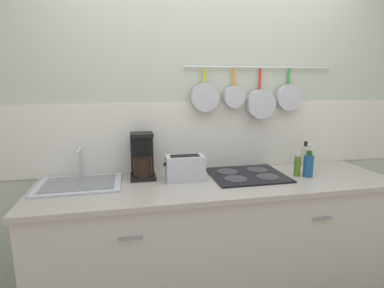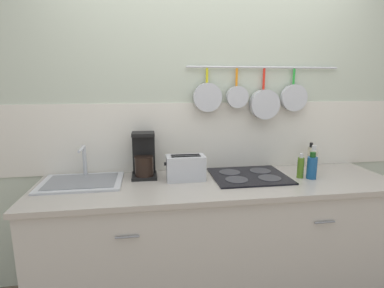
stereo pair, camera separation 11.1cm
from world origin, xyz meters
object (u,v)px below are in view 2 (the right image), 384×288
Objects in this scene: bottle_dish_soap at (313,161)px; coffee_maker at (144,159)px; bottle_olive_oil at (310,157)px; toaster at (186,168)px; bottle_hot_sauce at (312,167)px; bottle_vinegar at (301,167)px.

coffee_maker is at bearing 175.10° from bottle_dish_soap.
coffee_maker is 1.61× the size of bottle_olive_oil.
toaster is at bearing -179.29° from bottle_dish_soap.
bottle_hot_sauce is 0.31m from bottle_olive_oil.
bottle_vinegar is at bearing -5.30° from toaster.
bottle_olive_oil reaches higher than bottle_vinegar.
bottle_hot_sauce is at bearing -6.79° from toaster.
bottle_vinegar is 0.33m from bottle_olive_oil.
bottle_olive_oil is at bearing 66.70° from bottle_dish_soap.
bottle_vinegar is 0.84× the size of bottle_dish_soap.
bottle_dish_soap is 0.17m from bottle_olive_oil.
coffee_maker reaches higher than toaster.
bottle_vinegar is (0.84, -0.08, -0.01)m from toaster.
coffee_maker is 0.32m from toaster.
bottle_olive_oil is (1.06, 0.17, 0.00)m from toaster.
toaster is 0.92m from bottle_hot_sauce.
coffee_maker is 1.70× the size of bottle_hot_sauce.
toaster is at bearing 173.21° from bottle_hot_sauce.
bottle_hot_sauce reaches higher than toaster.
coffee_maker is at bearing -178.17° from bottle_olive_oil.
bottle_dish_soap is (0.15, 0.09, 0.01)m from bottle_vinegar.
coffee_maker is at bearing 157.40° from toaster.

